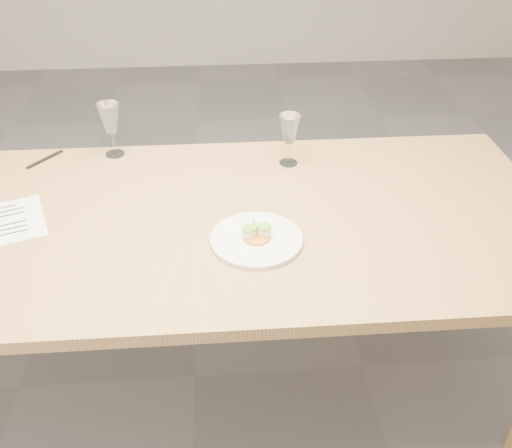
{
  "coord_description": "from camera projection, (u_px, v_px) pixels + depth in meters",
  "views": [
    {
      "loc": [
        0.13,
        -1.49,
        1.76
      ],
      "look_at": [
        0.23,
        -0.12,
        0.8
      ],
      "focal_mm": 40.0,
      "sensor_mm": 36.0,
      "label": 1
    }
  ],
  "objects": [
    {
      "name": "ballpoint_pen",
      "position": [
        45.0,
        159.0,
        2.09
      ],
      "size": [
        0.11,
        0.13,
        0.01
      ],
      "rotation": [
        0.0,
        0.0,
        0.9
      ],
      "color": "black",
      "rests_on": "dining_table"
    },
    {
      "name": "wine_glass_2",
      "position": [
        289.0,
        130.0,
        2.0
      ],
      "size": [
        0.08,
        0.08,
        0.19
      ],
      "color": "white",
      "rests_on": "dining_table"
    },
    {
      "name": "ground",
      "position": [
        194.0,
        376.0,
        2.22
      ],
      "size": [
        7.0,
        7.0,
        0.0
      ],
      "primitive_type": "plane",
      "color": "slate",
      "rests_on": "ground"
    },
    {
      "name": "recipe_sheet",
      "position": [
        11.0,
        221.0,
        1.77
      ],
      "size": [
        0.27,
        0.3,
        0.0
      ],
      "rotation": [
        0.0,
        0.0,
        0.34
      ],
      "color": "white",
      "rests_on": "dining_table"
    },
    {
      "name": "dinner_plate",
      "position": [
        257.0,
        239.0,
        1.68
      ],
      "size": [
        0.27,
        0.27,
        0.07
      ],
      "rotation": [
        0.0,
        0.0,
        -0.4
      ],
      "color": "white",
      "rests_on": "dining_table"
    },
    {
      "name": "dining_table",
      "position": [
        181.0,
        235.0,
        1.82
      ],
      "size": [
        2.4,
        1.0,
        0.75
      ],
      "color": "#B0844C",
      "rests_on": "ground"
    },
    {
      "name": "wine_glass_1",
      "position": [
        110.0,
        120.0,
        2.05
      ],
      "size": [
        0.08,
        0.08,
        0.2
      ],
      "color": "white",
      "rests_on": "dining_table"
    }
  ]
}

